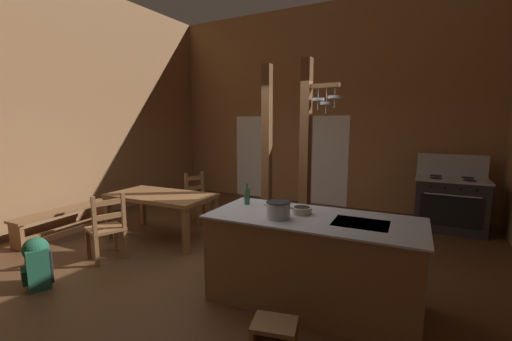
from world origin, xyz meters
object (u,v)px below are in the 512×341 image
object	(u,v)px
ladderback_chair_by_post	(199,199)
ladderback_chair_near_window	(107,228)
kitchen_island	(312,260)
step_stool	(274,336)
stockpot_on_counter	(278,210)
stove_range	(450,203)
bottle_tall_on_counter	(247,196)
dining_table	(161,199)
backpack	(37,261)
bench_along_left_wall	(65,217)
mixing_bowl_on_counter	(302,210)

from	to	relation	value
ladderback_chair_by_post	ladderback_chair_near_window	bearing A→B (deg)	-91.58
kitchen_island	ladderback_chair_near_window	xyz separation A→B (m)	(-2.86, -0.27, -0.02)
kitchen_island	step_stool	bearing A→B (deg)	-90.04
kitchen_island	stockpot_on_counter	bearing A→B (deg)	-145.75
stove_range	bottle_tall_on_counter	world-z (taller)	stove_range
step_stool	dining_table	xyz separation A→B (m)	(-2.82, 1.67, 0.47)
backpack	stockpot_on_counter	xyz separation A→B (m)	(2.61, 0.97, 0.71)
dining_table	ladderback_chair_by_post	distance (m)	1.01
dining_table	backpack	xyz separation A→B (m)	(-0.09, -1.91, -0.34)
kitchen_island	stockpot_on_counter	size ratio (longest dim) A/B	6.89
ladderback_chair_by_post	stockpot_on_counter	xyz separation A→B (m)	(2.51, -1.93, 0.57)
kitchen_island	bench_along_left_wall	bearing A→B (deg)	178.91
backpack	bottle_tall_on_counter	size ratio (longest dim) A/B	2.35
stove_range	bench_along_left_wall	world-z (taller)	stove_range
mixing_bowl_on_counter	bottle_tall_on_counter	world-z (taller)	bottle_tall_on_counter
step_stool	bottle_tall_on_counter	size ratio (longest dim) A/B	1.64
mixing_bowl_on_counter	stockpot_on_counter	bearing A→B (deg)	-119.99
ladderback_chair_near_window	stockpot_on_counter	world-z (taller)	stockpot_on_counter
dining_table	bottle_tall_on_counter	distance (m)	2.08
ladderback_chair_near_window	bottle_tall_on_counter	distance (m)	2.12
step_stool	ladderback_chair_by_post	bearing A→B (deg)	136.51
stove_range	step_stool	bearing A→B (deg)	-107.60
ladderback_chair_by_post	bench_along_left_wall	size ratio (longest dim) A/B	0.57
step_stool	dining_table	distance (m)	3.32
bench_along_left_wall	bottle_tall_on_counter	size ratio (longest dim) A/B	6.55
kitchen_island	bottle_tall_on_counter	distance (m)	1.05
stove_range	step_stool	distance (m)	4.63
step_stool	stockpot_on_counter	world-z (taller)	stockpot_on_counter
step_stool	mixing_bowl_on_counter	size ratio (longest dim) A/B	2.02
kitchen_island	backpack	bearing A→B (deg)	-158.01
step_stool	ladderback_chair_by_post	world-z (taller)	ladderback_chair_by_post
dining_table	mixing_bowl_on_counter	xyz separation A→B (m)	(2.68, -0.67, 0.32)
bench_along_left_wall	mixing_bowl_on_counter	size ratio (longest dim) A/B	8.05
stove_range	bench_along_left_wall	bearing A→B (deg)	-149.71
stove_range	ladderback_chair_near_window	xyz separation A→B (m)	(-4.26, -3.73, -0.03)
bench_along_left_wall	mixing_bowl_on_counter	bearing A→B (deg)	-0.25
stove_range	ladderback_chair_by_post	distance (m)	4.55
ladderback_chair_by_post	backpack	bearing A→B (deg)	-92.07
dining_table	ladderback_chair_by_post	xyz separation A→B (m)	(0.01, 0.99, -0.20)
ladderback_chair_near_window	stockpot_on_counter	distance (m)	2.63
backpack	kitchen_island	bearing A→B (deg)	21.99
ladderback_chair_by_post	backpack	world-z (taller)	ladderback_chair_by_post
ladderback_chair_by_post	backpack	size ratio (longest dim) A/B	1.59
kitchen_island	ladderback_chair_near_window	distance (m)	2.88
step_stool	ladderback_chair_by_post	xyz separation A→B (m)	(-2.81, 2.66, 0.27)
step_stool	backpack	world-z (taller)	backpack
kitchen_island	backpack	distance (m)	3.15
bench_along_left_wall	kitchen_island	bearing A→B (deg)	-1.09
bottle_tall_on_counter	ladderback_chair_by_post	bearing A→B (deg)	140.91
step_stool	bottle_tall_on_counter	distance (m)	1.63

